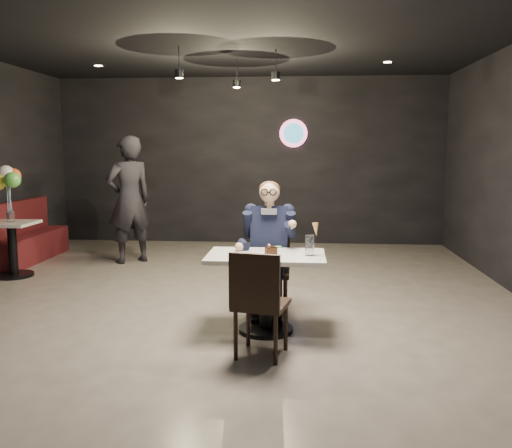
# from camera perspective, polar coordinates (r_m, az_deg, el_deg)

# --- Properties ---
(floor) EXTENTS (9.00, 9.00, 0.00)m
(floor) POSITION_cam_1_polar(r_m,az_deg,el_deg) (5.73, -4.98, -9.66)
(floor) COLOR gray
(floor) RESTS_ON ground
(wall_sign) EXTENTS (0.50, 0.06, 0.50)m
(wall_sign) POSITION_cam_1_polar(r_m,az_deg,el_deg) (9.86, 3.96, 9.50)
(wall_sign) COLOR pink
(wall_sign) RESTS_ON floor
(pendant_lights) EXTENTS (1.40, 1.20, 0.36)m
(pendant_lights) POSITION_cam_1_polar(r_m,az_deg,el_deg) (7.53, -2.60, 16.72)
(pendant_lights) COLOR black
(pendant_lights) RESTS_ON floor
(main_table) EXTENTS (1.10, 0.70, 0.75)m
(main_table) POSITION_cam_1_polar(r_m,az_deg,el_deg) (5.17, 1.05, -7.28)
(main_table) COLOR silver
(main_table) RESTS_ON floor
(chair_far) EXTENTS (0.42, 0.46, 0.92)m
(chair_far) POSITION_cam_1_polar(r_m,az_deg,el_deg) (5.68, 1.41, -4.99)
(chair_far) COLOR black
(chair_far) RESTS_ON floor
(chair_near) EXTENTS (0.51, 0.54, 0.92)m
(chair_near) POSITION_cam_1_polar(r_m,az_deg,el_deg) (4.57, 0.57, -8.23)
(chair_near) COLOR black
(chair_near) RESTS_ON floor
(seated_man) EXTENTS (0.60, 0.80, 1.44)m
(seated_man) POSITION_cam_1_polar(r_m,az_deg,el_deg) (5.62, 1.42, -2.41)
(seated_man) COLOR black
(seated_man) RESTS_ON floor
(dessert_plate) EXTENTS (0.22, 0.22, 0.01)m
(dessert_plate) POSITION_cam_1_polar(r_m,az_deg,el_deg) (5.01, 1.20, -3.29)
(dessert_plate) COLOR white
(dessert_plate) RESTS_ON main_table
(cake_slice) EXTENTS (0.12, 0.11, 0.07)m
(cake_slice) POSITION_cam_1_polar(r_m,az_deg,el_deg) (4.99, 1.59, -2.86)
(cake_slice) COLOR black
(cake_slice) RESTS_ON dessert_plate
(mint_leaf) EXTENTS (0.07, 0.04, 0.01)m
(mint_leaf) POSITION_cam_1_polar(r_m,az_deg,el_deg) (4.97, 2.35, -2.37)
(mint_leaf) COLOR #368E2E
(mint_leaf) RESTS_ON cake_slice
(sundae_glass) EXTENTS (0.08, 0.08, 0.19)m
(sundae_glass) POSITION_cam_1_polar(r_m,az_deg,el_deg) (5.03, 5.67, -2.25)
(sundae_glass) COLOR silver
(sundae_glass) RESTS_ON main_table
(wafer_cone) EXTENTS (0.08, 0.08, 0.13)m
(wafer_cone) POSITION_cam_1_polar(r_m,az_deg,el_deg) (5.00, 6.32, -0.59)
(wafer_cone) COLOR tan
(wafer_cone) RESTS_ON sundae_glass
(booth_bench) EXTENTS (0.46, 1.85, 0.93)m
(booth_bench) POSITION_cam_1_polar(r_m,az_deg,el_deg) (9.05, -22.90, -0.72)
(booth_bench) COLOR #4B1110
(booth_bench) RESTS_ON floor
(side_table) EXTENTS (0.59, 0.59, 0.74)m
(side_table) POSITION_cam_1_polar(r_m,az_deg,el_deg) (8.06, -24.24, -2.49)
(side_table) COLOR silver
(side_table) RESTS_ON floor
(balloon_vase) EXTENTS (0.10, 0.10, 0.15)m
(balloon_vase) POSITION_cam_1_polar(r_m,az_deg,el_deg) (7.99, -24.42, 0.74)
(balloon_vase) COLOR silver
(balloon_vase) RESTS_ON side_table
(balloon_bunch) EXTENTS (0.38, 0.38, 0.63)m
(balloon_bunch) POSITION_cam_1_polar(r_m,az_deg,el_deg) (7.96, -24.58, 3.52)
(balloon_bunch) COLOR gold
(balloon_bunch) RESTS_ON balloon_vase
(passerby) EXTENTS (0.83, 0.80, 1.92)m
(passerby) POSITION_cam_1_polar(r_m,az_deg,el_deg) (8.41, -13.20, 2.49)
(passerby) COLOR black
(passerby) RESTS_ON floor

